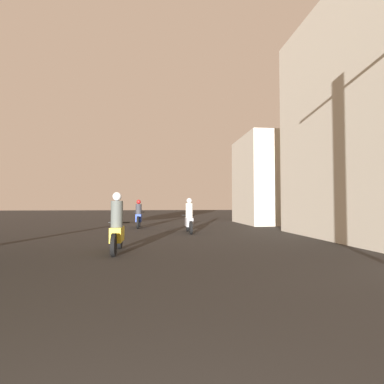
% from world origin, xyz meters
% --- Properties ---
extents(motorcycle_yellow, '(0.60, 1.86, 1.64)m').
position_xyz_m(motorcycle_yellow, '(-0.78, 8.01, 0.65)').
color(motorcycle_yellow, black).
rests_on(motorcycle_yellow, ground_plane).
extents(motorcycle_silver, '(0.60, 1.99, 1.57)m').
position_xyz_m(motorcycle_silver, '(1.75, 13.19, 0.63)').
color(motorcycle_silver, black).
rests_on(motorcycle_silver, ground_plane).
extents(motorcycle_blue, '(0.60, 1.97, 1.53)m').
position_xyz_m(motorcycle_blue, '(-0.70, 16.26, 0.62)').
color(motorcycle_blue, black).
rests_on(motorcycle_blue, ground_plane).
extents(building_right_far, '(5.43, 5.10, 5.73)m').
position_xyz_m(building_right_far, '(8.55, 18.86, 2.86)').
color(building_right_far, beige).
rests_on(building_right_far, ground_plane).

